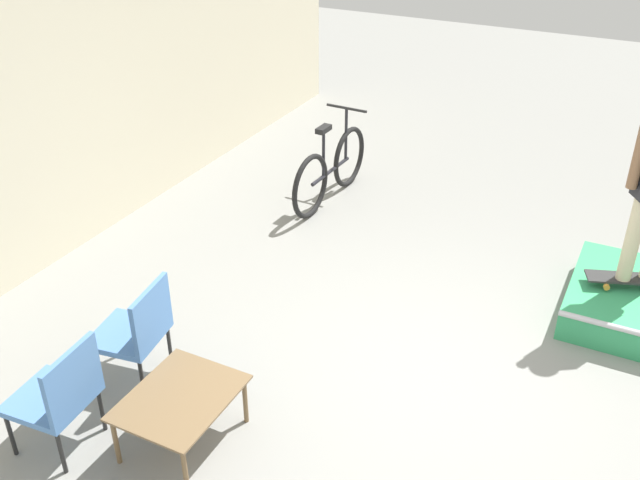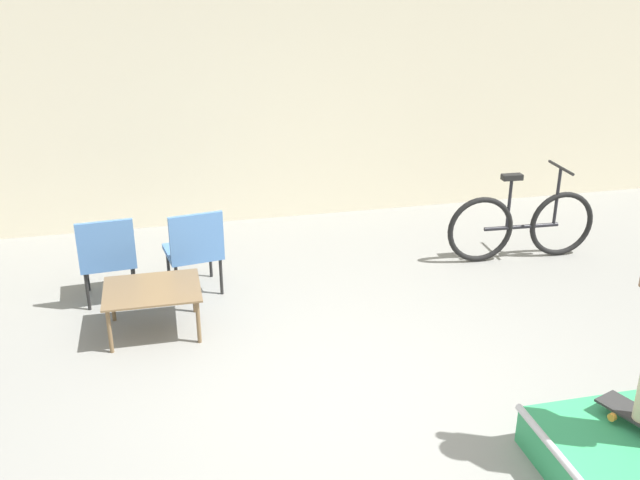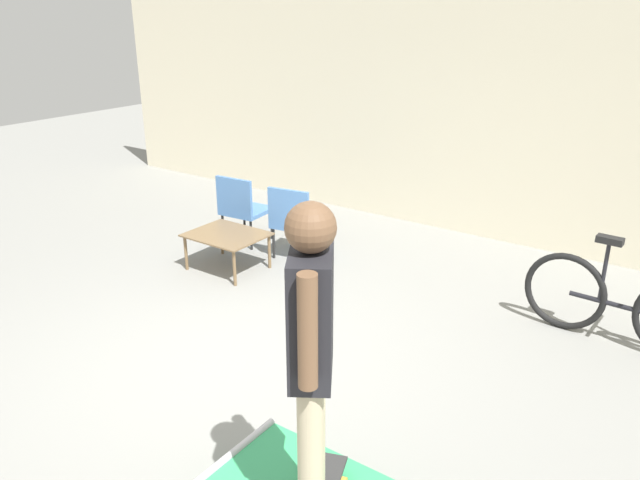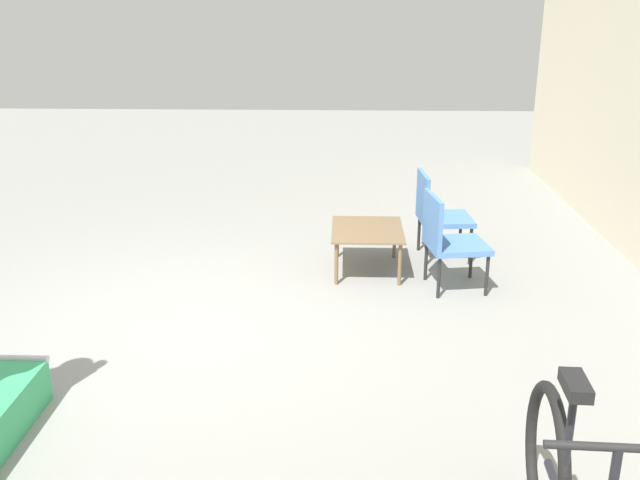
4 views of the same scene
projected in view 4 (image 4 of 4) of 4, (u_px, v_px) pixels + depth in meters
ground_plane at (184, 333)px, 5.69m from camera, size 24.00×24.00×0.00m
coffee_table at (367, 233)px, 6.88m from camera, size 0.84×0.69×0.43m
patio_chair_left at (437, 211)px, 7.20m from camera, size 0.56×0.56×0.89m
patio_chair_right at (448, 237)px, 6.42m from camera, size 0.59×0.59×0.89m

